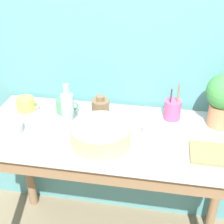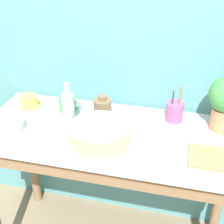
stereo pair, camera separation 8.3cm
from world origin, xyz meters
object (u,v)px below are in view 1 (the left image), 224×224
(potted_plant, at_px, (224,97))
(utensil_cup, at_px, (172,110))
(bottle_tall, at_px, (68,112))
(bottle_short, at_px, (101,107))
(bowl_small_cream, at_px, (155,129))
(tray_board, at_px, (218,154))
(bowl_small_steel, at_px, (5,129))
(mug_green, at_px, (65,106))
(bowl_wash_large, at_px, (101,134))
(mug_yellow, at_px, (26,104))

(potted_plant, xyz_separation_m, utensil_cup, (-0.24, 0.03, -0.11))
(bottle_tall, xyz_separation_m, utensil_cup, (0.52, 0.20, -0.05))
(bottle_tall, bearing_deg, utensil_cup, 21.24)
(bottle_short, bearing_deg, bowl_small_cream, -22.35)
(bottle_short, xyz_separation_m, tray_board, (0.60, -0.26, -0.04))
(potted_plant, distance_m, bowl_small_steel, 1.12)
(potted_plant, height_order, tray_board, potted_plant)
(mug_green, bearing_deg, tray_board, -18.08)
(bowl_wash_large, relative_size, bowl_small_steel, 1.66)
(bowl_wash_large, relative_size, mug_yellow, 2.27)
(bottle_tall, relative_size, mug_green, 2.00)
(bottle_tall, xyz_separation_m, mug_green, (-0.07, 0.17, -0.07))
(bowl_small_cream, xyz_separation_m, bowl_small_steel, (-0.75, -0.13, 0.00))
(mug_yellow, height_order, utensil_cup, utensil_cup)
(tray_board, bearing_deg, bowl_small_steel, 179.46)
(potted_plant, bearing_deg, bowl_small_steel, -166.41)
(tray_board, bearing_deg, bottle_short, 156.40)
(mug_yellow, distance_m, mug_green, 0.23)
(potted_plant, xyz_separation_m, mug_yellow, (-1.06, -0.02, -0.13))
(bottle_tall, height_order, bowl_small_steel, bottle_tall)
(bottle_tall, bearing_deg, bowl_small_steel, -164.80)
(bowl_small_steel, height_order, tray_board, bowl_small_steel)
(potted_plant, relative_size, tray_board, 1.15)
(bowl_wash_large, relative_size, bottle_short, 2.44)
(mug_green, bearing_deg, utensil_cup, 3.29)
(mug_yellow, xyz_separation_m, bowl_small_cream, (0.74, -0.11, -0.02))
(tray_board, bearing_deg, utensil_cup, 125.39)
(bowl_small_steel, xyz_separation_m, utensil_cup, (0.83, 0.29, 0.03))
(bottle_short, relative_size, mug_green, 0.93)
(bottle_short, xyz_separation_m, bowl_small_steel, (-0.44, -0.25, -0.03))
(bowl_small_cream, bearing_deg, utensil_cup, 62.23)
(mug_green, height_order, bowl_small_steel, mug_green)
(bowl_wash_large, xyz_separation_m, utensil_cup, (0.34, 0.29, 0.01))
(mug_yellow, height_order, mug_green, mug_green)
(potted_plant, bearing_deg, bowl_wash_large, -155.97)
(potted_plant, height_order, mug_green, potted_plant)
(bowl_wash_large, height_order, bottle_short, bottle_short)
(mug_green, xyz_separation_m, bowl_small_steel, (-0.24, -0.25, -0.02))
(bowl_wash_large, height_order, tray_board, bowl_wash_large)
(bowl_wash_large, height_order, bowl_small_steel, bowl_wash_large)
(bowl_small_steel, height_order, utensil_cup, utensil_cup)
(mug_yellow, relative_size, tray_board, 0.52)
(bottle_tall, distance_m, mug_yellow, 0.34)
(mug_green, distance_m, bowl_small_cream, 0.53)
(bowl_small_cream, height_order, tray_board, bowl_small_cream)
(mug_yellow, distance_m, utensil_cup, 0.82)
(bowl_small_cream, bearing_deg, potted_plant, 22.11)
(bottle_tall, bearing_deg, mug_yellow, 153.34)
(potted_plant, xyz_separation_m, bottle_short, (-0.63, -0.01, -0.12))
(mug_yellow, relative_size, bowl_small_steel, 0.73)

